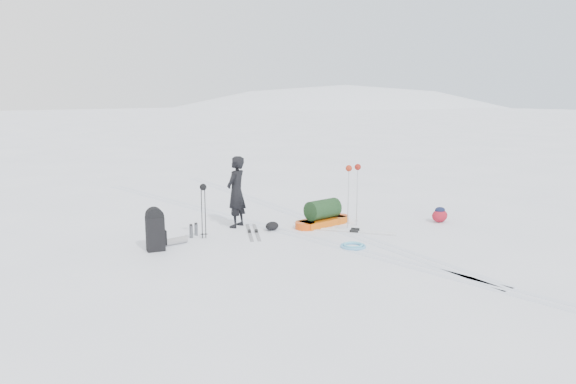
{
  "coord_description": "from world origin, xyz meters",
  "views": [
    {
      "loc": [
        -7.84,
        -9.43,
        3.16
      ],
      "look_at": [
        -0.05,
        0.27,
        0.95
      ],
      "focal_mm": 35.0,
      "sensor_mm": 36.0,
      "label": 1
    }
  ],
  "objects_px": {
    "expedition_rucksack": "(158,230)",
    "ski_poles_black": "(203,194)",
    "pulk_sled": "(323,215)",
    "skier": "(236,192)"
  },
  "relations": [
    {
      "from": "expedition_rucksack",
      "to": "skier",
      "type": "bearing_deg",
      "value": 30.68
    },
    {
      "from": "pulk_sled",
      "to": "expedition_rucksack",
      "type": "xyz_separation_m",
      "value": [
        -4.07,
        0.49,
        0.17
      ]
    },
    {
      "from": "skier",
      "to": "ski_poles_black",
      "type": "height_order",
      "value": "skier"
    },
    {
      "from": "ski_poles_black",
      "to": "pulk_sled",
      "type": "bearing_deg",
      "value": -31.22
    },
    {
      "from": "ski_poles_black",
      "to": "expedition_rucksack",
      "type": "bearing_deg",
      "value": 173.8
    },
    {
      "from": "skier",
      "to": "ski_poles_black",
      "type": "distance_m",
      "value": 1.23
    },
    {
      "from": "skier",
      "to": "expedition_rucksack",
      "type": "relative_size",
      "value": 1.71
    },
    {
      "from": "skier",
      "to": "pulk_sled",
      "type": "bearing_deg",
      "value": 118.22
    },
    {
      "from": "expedition_rucksack",
      "to": "ski_poles_black",
      "type": "xyz_separation_m",
      "value": [
        1.21,
        0.23,
        0.58
      ]
    },
    {
      "from": "pulk_sled",
      "to": "ski_poles_black",
      "type": "distance_m",
      "value": 3.05
    }
  ]
}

